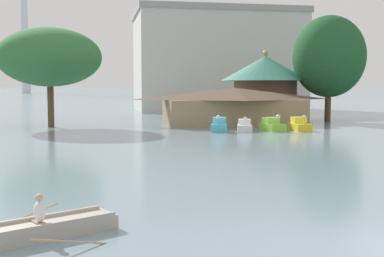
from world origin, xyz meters
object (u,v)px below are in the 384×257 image
at_px(pedal_boat_white, 245,126).
at_px(shoreline_tree_tall_left, 50,57).
at_px(green_roof_pavilion, 265,82).
at_px(pedal_boat_yellow, 300,125).
at_px(shoreline_tree_right, 329,57).
at_px(pedal_boat_cyan, 219,126).
at_px(background_building_block, 216,61).
at_px(boathouse, 233,105).
at_px(pedal_boat_lime, 272,125).
at_px(rowboat_with_rower, 49,228).

bearing_deg(pedal_boat_white, shoreline_tree_tall_left, -100.70).
distance_m(green_roof_pavilion, shoreline_tree_tall_left, 26.68).
height_order(pedal_boat_yellow, shoreline_tree_right, shoreline_tree_right).
xyz_separation_m(pedal_boat_cyan, shoreline_tree_tall_left, (-16.06, 8.25, 6.70)).
xyz_separation_m(shoreline_tree_tall_left, background_building_block, (25.69, 34.08, 1.52)).
relative_size(pedal_boat_white, boathouse, 0.16).
bearing_deg(pedal_boat_white, pedal_boat_lime, 99.45).
bearing_deg(green_roof_pavilion, shoreline_tree_tall_left, -165.21).
xyz_separation_m(rowboat_with_rower, green_roof_pavilion, (22.17, 46.16, 4.51)).
height_order(boathouse, green_roof_pavilion, green_roof_pavilion).
bearing_deg(shoreline_tree_right, pedal_boat_lime, -135.36).
relative_size(rowboat_with_rower, boathouse, 0.24).
bearing_deg(pedal_boat_white, background_building_block, -176.12).
bearing_deg(pedal_boat_cyan, shoreline_tree_tall_left, -99.02).
distance_m(pedal_boat_yellow, shoreline_tree_right, 15.25).
bearing_deg(pedal_boat_yellow, pedal_boat_white, -89.65).
distance_m(pedal_boat_lime, pedal_boat_yellow, 2.78).
xyz_separation_m(pedal_boat_yellow, shoreline_tree_tall_left, (-23.97, 8.53, 6.73)).
relative_size(pedal_boat_cyan, boathouse, 0.16).
height_order(pedal_boat_cyan, pedal_boat_yellow, pedal_boat_cyan).
bearing_deg(pedal_boat_cyan, pedal_boat_lime, 105.46).
bearing_deg(green_roof_pavilion, pedal_boat_white, -115.37).
bearing_deg(shoreline_tree_right, shoreline_tree_tall_left, -176.09).
bearing_deg(rowboat_with_rower, pedal_boat_lime, 31.99).
relative_size(shoreline_tree_tall_left, background_building_block, 0.37).
distance_m(rowboat_with_rower, shoreline_tree_right, 50.97).
distance_m(pedal_boat_yellow, green_roof_pavilion, 15.98).
bearing_deg(background_building_block, green_roof_pavilion, -90.00).
relative_size(pedal_boat_yellow, background_building_block, 0.10).
bearing_deg(green_roof_pavilion, pedal_boat_cyan, -122.64).
xyz_separation_m(shoreline_tree_right, background_building_block, (-6.33, 31.89, 0.98)).
bearing_deg(pedal_boat_lime, rowboat_with_rower, -45.76).
relative_size(pedal_boat_white, green_roof_pavilion, 0.23).
relative_size(boathouse, background_building_block, 0.56).
xyz_separation_m(pedal_boat_lime, background_building_block, (4.49, 42.58, 8.24)).
height_order(pedal_boat_yellow, green_roof_pavilion, green_roof_pavilion).
relative_size(pedal_boat_lime, shoreline_tree_right, 0.21).
height_order(rowboat_with_rower, pedal_boat_white, pedal_boat_white).
relative_size(pedal_boat_cyan, shoreline_tree_right, 0.21).
relative_size(rowboat_with_rower, green_roof_pavilion, 0.35).
relative_size(boathouse, green_roof_pavilion, 1.42).
relative_size(pedal_boat_yellow, green_roof_pavilion, 0.26).
distance_m(pedal_boat_yellow, shoreline_tree_tall_left, 26.32).
distance_m(pedal_boat_cyan, boathouse, 8.92).
height_order(boathouse, shoreline_tree_tall_left, shoreline_tree_tall_left).
xyz_separation_m(pedal_boat_white, boathouse, (1.08, 8.08, 1.69)).
height_order(boathouse, background_building_block, background_building_block).
height_order(pedal_boat_white, pedal_boat_lime, pedal_boat_lime).
height_order(shoreline_tree_tall_left, shoreline_tree_right, shoreline_tree_right).
relative_size(rowboat_with_rower, background_building_block, 0.14).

